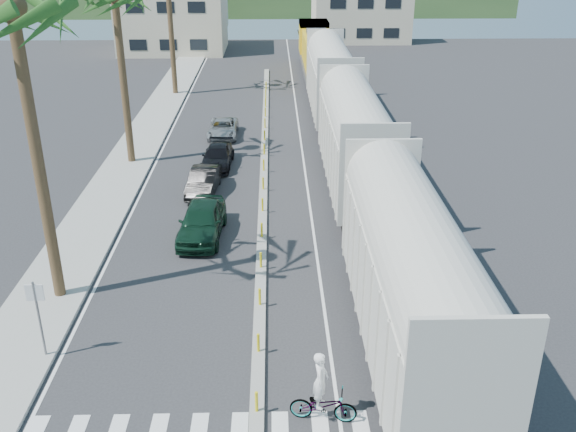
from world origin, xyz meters
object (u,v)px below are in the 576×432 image
at_px(cyclist, 323,399).
at_px(car_second, 204,181).
at_px(street_sign, 38,309).
at_px(car_lead, 202,221).

bearing_deg(cyclist, car_second, 25.47).
height_order(street_sign, car_second, street_sign).
bearing_deg(street_sign, car_lead, 64.50).
bearing_deg(street_sign, cyclist, -19.30).
distance_m(street_sign, cyclist, 9.90).
relative_size(street_sign, car_second, 0.71).
height_order(car_lead, car_second, car_lead).
relative_size(car_lead, cyclist, 2.09).
relative_size(car_lead, car_second, 1.19).
distance_m(car_second, cyclist, 18.94).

